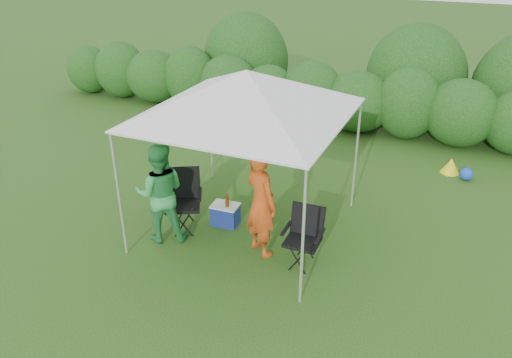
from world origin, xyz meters
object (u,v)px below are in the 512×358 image
at_px(woman, 160,193).
at_px(canopy, 247,93).
at_px(chair_right, 304,232).
at_px(cooler, 225,214).
at_px(chair_left, 183,196).
at_px(man, 261,203).

bearing_deg(woman, canopy, -172.33).
distance_m(chair_right, cooler, 1.75).
distance_m(woman, cooler, 1.30).
xyz_separation_m(canopy, chair_right, (1.23, -0.56, -1.92)).
bearing_deg(chair_left, canopy, -8.08).
height_order(chair_left, woman, woman).
xyz_separation_m(chair_right, woman, (-2.41, -0.31, 0.33)).
xyz_separation_m(canopy, cooler, (-0.41, -0.06, -2.26)).
bearing_deg(cooler, woman, -136.86).
height_order(canopy, chair_right, canopy).
height_order(chair_left, cooler, chair_left).
distance_m(chair_right, woman, 2.45).
height_order(chair_right, chair_left, chair_left).
bearing_deg(chair_left, chair_right, -32.48).
xyz_separation_m(chair_left, man, (1.56, -0.19, 0.30)).
xyz_separation_m(chair_left, woman, (-0.12, -0.48, 0.26)).
distance_m(chair_left, woman, 0.56).
bearing_deg(cooler, canopy, 4.61).
distance_m(canopy, chair_right, 2.35).
xyz_separation_m(chair_right, chair_left, (-2.29, 0.17, 0.07)).
xyz_separation_m(canopy, woman, (-1.18, -0.87, -1.60)).
bearing_deg(woman, chair_right, 158.63).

